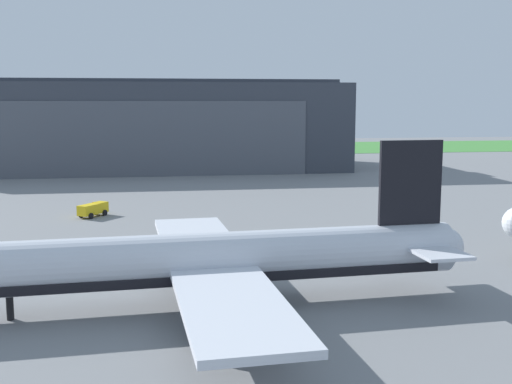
% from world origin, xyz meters
% --- Properties ---
extents(ground_plane, '(440.00, 440.00, 0.00)m').
position_xyz_m(ground_plane, '(0.00, 0.00, 0.00)').
color(ground_plane, slate).
extents(grass_field_strip, '(440.00, 56.00, 0.08)m').
position_xyz_m(grass_field_strip, '(0.00, 164.37, 0.04)').
color(grass_field_strip, '#438A3B').
rests_on(grass_field_strip, ground_plane).
extents(maintenance_hangar, '(100.17, 36.67, 22.38)m').
position_xyz_m(maintenance_hangar, '(1.02, 100.67, 10.73)').
color(maintenance_hangar, '#383D47').
rests_on(maintenance_hangar, ground_plane).
extents(airliner_near_right, '(47.50, 39.76, 13.56)m').
position_xyz_m(airliner_near_right, '(8.83, -10.13, 3.87)').
color(airliner_near_right, silver).
rests_on(airliner_near_right, ground_plane).
extents(stair_truck, '(4.31, 5.03, 1.96)m').
position_xyz_m(stair_truck, '(-4.26, 33.40, 1.14)').
color(stair_truck, yellow).
rests_on(stair_truck, ground_plane).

